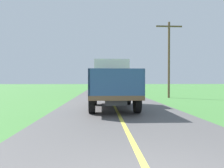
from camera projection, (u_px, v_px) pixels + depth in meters
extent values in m
cube|color=#2D2D30|center=(113.00, 97.00, 11.15)|extent=(0.90, 5.51, 0.24)
cube|color=brown|center=(113.00, 94.00, 11.15)|extent=(2.30, 5.80, 0.20)
cube|color=silver|center=(111.00, 75.00, 13.08)|extent=(2.10, 1.90, 1.90)
cube|color=black|center=(111.00, 71.00, 14.03)|extent=(1.78, 0.02, 0.76)
cube|color=#2D517F|center=(91.00, 82.00, 10.11)|extent=(0.08, 3.85, 1.10)
cube|color=#2D517F|center=(136.00, 82.00, 10.22)|extent=(0.08, 3.85, 1.10)
cube|color=#2D517F|center=(117.00, 82.00, 8.28)|extent=(2.30, 0.08, 1.10)
cube|color=#2D517F|center=(112.00, 82.00, 12.05)|extent=(2.30, 0.08, 1.10)
cylinder|color=black|center=(95.00, 97.00, 12.90)|extent=(0.28, 1.00, 1.00)
cylinder|color=black|center=(128.00, 97.00, 13.00)|extent=(0.28, 1.00, 1.00)
cylinder|color=black|center=(92.00, 102.00, 9.51)|extent=(0.28, 1.00, 1.00)
cylinder|color=black|center=(137.00, 102.00, 9.61)|extent=(0.28, 1.00, 1.00)
ellipsoid|color=#81B835|center=(118.00, 91.00, 9.62)|extent=(0.53, 0.49, 0.42)
ellipsoid|color=#7AC129|center=(97.00, 89.00, 11.53)|extent=(0.41, 0.47, 0.42)
ellipsoid|color=#84A932|center=(111.00, 76.00, 8.56)|extent=(0.55, 0.66, 0.40)
ellipsoid|color=#7BB02D|center=(110.00, 89.00, 10.54)|extent=(0.42, 0.46, 0.37)
ellipsoid|color=#85B42B|center=(131.00, 83.00, 9.44)|extent=(0.43, 0.40, 0.51)
ellipsoid|color=#7EBE37|center=(106.00, 82.00, 10.23)|extent=(0.43, 0.45, 0.44)
ellipsoid|color=#81B231|center=(107.00, 89.00, 10.56)|extent=(0.50, 0.56, 0.38)
ellipsoid|color=#79AA27|center=(126.00, 89.00, 9.83)|extent=(0.58, 0.69, 0.44)
cube|color=#2D2D30|center=(104.00, 88.00, 26.93)|extent=(0.90, 5.51, 0.24)
cube|color=brown|center=(104.00, 86.00, 26.93)|extent=(2.30, 5.80, 0.20)
cube|color=#1E479E|center=(104.00, 78.00, 28.86)|extent=(2.10, 1.90, 1.90)
cube|color=black|center=(104.00, 76.00, 29.81)|extent=(1.78, 0.02, 0.76)
cube|color=brown|center=(96.00, 81.00, 25.89)|extent=(0.08, 3.85, 1.10)
cube|color=brown|center=(113.00, 81.00, 26.00)|extent=(0.08, 3.85, 1.10)
cube|color=brown|center=(105.00, 81.00, 24.06)|extent=(2.30, 0.08, 1.10)
cube|color=brown|center=(104.00, 81.00, 27.83)|extent=(2.30, 0.08, 1.10)
cylinder|color=black|center=(97.00, 88.00, 28.68)|extent=(0.28, 1.00, 1.00)
cylinder|color=black|center=(112.00, 88.00, 28.78)|extent=(0.28, 1.00, 1.00)
cylinder|color=black|center=(96.00, 89.00, 25.29)|extent=(0.28, 1.00, 1.00)
cylinder|color=black|center=(113.00, 89.00, 25.39)|extent=(0.28, 1.00, 1.00)
ellipsoid|color=#71AD2F|center=(109.00, 84.00, 25.18)|extent=(0.53, 0.61, 0.43)
ellipsoid|color=#76B422|center=(109.00, 82.00, 26.21)|extent=(0.48, 0.51, 0.45)
ellipsoid|color=#79B72A|center=(106.00, 82.00, 25.16)|extent=(0.47, 0.53, 0.40)
ellipsoid|color=#7EB927|center=(104.00, 84.00, 25.51)|extent=(0.47, 0.51, 0.42)
ellipsoid|color=#82B72E|center=(111.00, 82.00, 25.16)|extent=(0.41, 0.47, 0.46)
ellipsoid|color=#79B031|center=(107.00, 84.00, 26.50)|extent=(0.47, 0.56, 0.38)
ellipsoid|color=#70AA2B|center=(110.00, 81.00, 26.29)|extent=(0.58, 0.54, 0.37)
ellipsoid|color=#7CBA26|center=(99.00, 84.00, 26.69)|extent=(0.42, 0.44, 0.42)
ellipsoid|color=#7CB935|center=(104.00, 82.00, 25.31)|extent=(0.48, 0.55, 0.39)
ellipsoid|color=#72BB2B|center=(103.00, 82.00, 25.66)|extent=(0.59, 0.74, 0.50)
ellipsoid|color=#7DB524|center=(98.00, 82.00, 26.25)|extent=(0.58, 0.68, 0.49)
ellipsoid|color=#88AE25|center=(105.00, 84.00, 26.06)|extent=(0.55, 0.70, 0.44)
ellipsoid|color=#72AA36|center=(100.00, 81.00, 26.42)|extent=(0.51, 0.58, 0.40)
cylinder|color=brown|center=(169.00, 60.00, 19.18)|extent=(0.20, 0.20, 7.06)
cube|color=brown|center=(169.00, 26.00, 19.14)|extent=(2.45, 0.12, 0.12)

